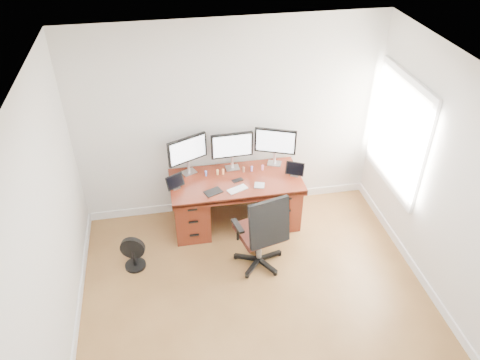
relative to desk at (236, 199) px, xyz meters
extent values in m
plane|color=brown|center=(0.00, -1.83, -0.40)|extent=(4.50, 4.50, 0.00)
cube|color=silver|center=(0.00, 0.42, 0.95)|extent=(4.00, 0.10, 2.70)
cube|color=silver|center=(2.00, -1.83, 0.95)|extent=(0.10, 4.50, 2.70)
cube|color=white|center=(1.97, -0.33, 1.00)|extent=(0.04, 1.30, 1.50)
cube|color=white|center=(1.95, -0.33, 1.00)|extent=(0.01, 1.15, 1.35)
cube|color=#5F2113|center=(0.00, -0.03, 0.32)|extent=(1.70, 0.80, 0.05)
cube|color=#5F2113|center=(-0.60, 0.00, -0.05)|extent=(0.45, 0.70, 0.70)
cube|color=#5F2113|center=(0.60, 0.00, -0.05)|extent=(0.45, 0.70, 0.70)
cube|color=#4B190D|center=(0.00, 0.27, 0.10)|extent=(0.74, 0.03, 0.40)
cylinder|color=black|center=(0.15, -0.81, -0.36)|extent=(0.71, 0.71, 0.08)
cylinder|color=silver|center=(0.15, -0.81, -0.11)|extent=(0.06, 0.06, 0.42)
cube|color=#3D1812|center=(0.15, -0.81, 0.10)|extent=(0.61, 0.59, 0.07)
cube|color=black|center=(0.20, -1.03, 0.42)|extent=(0.48, 0.16, 0.58)
cube|color=black|center=(-0.13, -0.87, 0.29)|extent=(0.12, 0.26, 0.03)
cube|color=black|center=(0.43, -0.74, 0.29)|extent=(0.12, 0.26, 0.03)
cylinder|color=black|center=(-1.37, -0.60, -0.39)|extent=(0.26, 0.26, 0.03)
cylinder|color=black|center=(-1.37, -0.60, -0.26)|extent=(0.04, 0.04, 0.21)
cylinder|color=black|center=(-1.37, -0.60, -0.11)|extent=(0.31, 0.13, 0.30)
cube|color=silver|center=(-0.58, 0.24, 0.35)|extent=(0.22, 0.20, 0.01)
cylinder|color=silver|center=(-0.58, 0.24, 0.44)|extent=(0.04, 0.04, 0.18)
cube|color=black|center=(-0.58, 0.24, 0.70)|extent=(0.52, 0.26, 0.35)
cube|color=white|center=(-0.57, 0.22, 0.70)|extent=(0.46, 0.21, 0.30)
cube|color=silver|center=(0.00, 0.24, 0.35)|extent=(0.18, 0.15, 0.01)
cylinder|color=silver|center=(0.00, 0.24, 0.44)|extent=(0.04, 0.04, 0.18)
cube|color=black|center=(0.00, 0.24, 0.70)|extent=(0.55, 0.05, 0.35)
cube|color=white|center=(0.00, 0.22, 0.70)|extent=(0.50, 0.02, 0.30)
cube|color=silver|center=(0.58, 0.24, 0.35)|extent=(0.22, 0.20, 0.01)
cylinder|color=silver|center=(0.58, 0.24, 0.44)|extent=(0.04, 0.04, 0.18)
cube|color=black|center=(0.58, 0.24, 0.70)|extent=(0.52, 0.24, 0.35)
cube|color=white|center=(0.57, 0.22, 0.70)|extent=(0.47, 0.19, 0.30)
cube|color=silver|center=(-0.78, -0.08, 0.35)|extent=(0.13, 0.12, 0.01)
cube|color=black|center=(-0.78, -0.08, 0.45)|extent=(0.24, 0.17, 0.17)
cube|color=silver|center=(0.77, -0.08, 0.35)|extent=(0.13, 0.12, 0.01)
cube|color=black|center=(0.77, -0.08, 0.45)|extent=(0.24, 0.17, 0.17)
cube|color=white|center=(-0.02, -0.26, 0.36)|extent=(0.28, 0.20, 0.01)
cube|color=#B7B9BE|center=(0.27, -0.22, 0.35)|extent=(0.16, 0.16, 0.01)
cube|color=black|center=(-0.33, -0.25, 0.35)|extent=(0.25, 0.21, 0.01)
cube|color=black|center=(0.02, -0.06, 0.35)|extent=(0.16, 0.11, 0.01)
cylinder|color=#5E73DA|center=(-0.37, 0.12, 0.38)|extent=(0.03, 0.03, 0.05)
sphere|color=#5E73DA|center=(-0.37, 0.12, 0.41)|extent=(0.03, 0.03, 0.03)
cylinder|color=tan|center=(-0.22, 0.12, 0.38)|extent=(0.03, 0.03, 0.05)
sphere|color=tan|center=(-0.22, 0.12, 0.41)|extent=(0.03, 0.03, 0.03)
cylinder|color=#F6A05F|center=(-0.14, 0.12, 0.38)|extent=(0.03, 0.03, 0.05)
sphere|color=#F6A05F|center=(-0.14, 0.12, 0.41)|extent=(0.03, 0.03, 0.03)
cylinder|color=brown|center=(0.13, 0.12, 0.38)|extent=(0.03, 0.03, 0.05)
sphere|color=brown|center=(0.13, 0.12, 0.41)|extent=(0.03, 0.03, 0.03)
cylinder|color=#9077D9|center=(0.24, 0.12, 0.38)|extent=(0.03, 0.03, 0.05)
sphere|color=#9077D9|center=(0.24, 0.12, 0.41)|extent=(0.03, 0.03, 0.03)
cylinder|color=pink|center=(0.39, 0.12, 0.38)|extent=(0.03, 0.03, 0.05)
sphere|color=pink|center=(0.39, 0.12, 0.41)|extent=(0.03, 0.03, 0.03)
camera|label=1|loc=(-0.84, -4.89, 3.85)|focal=35.00mm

